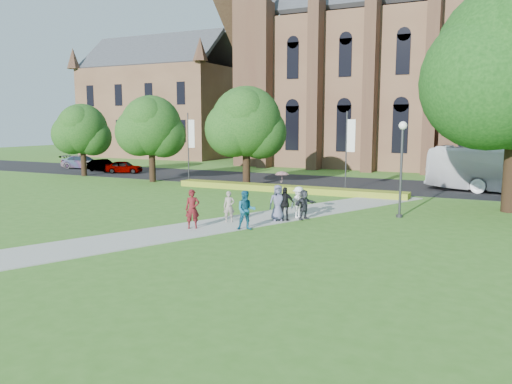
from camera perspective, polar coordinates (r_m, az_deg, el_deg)
The scene contains 23 objects.
ground at distance 25.04m, azimuth -3.83°, elevation -4.02°, with size 160.00×160.00×0.00m, color #3B7021.
road at distance 43.34m, azimuth 9.32°, elevation 1.01°, with size 160.00×10.00×0.02m, color black.
footpath at distance 25.90m, azimuth -2.73°, elevation -3.56°, with size 3.20×30.00×0.04m, color #B2B2A8.
flower_hedge at distance 37.60m, azimuth 3.45°, elevation 0.38°, with size 18.00×1.40×0.45m, color gold.
cathedral at distance 61.55m, azimuth 24.39°, elevation 14.57°, with size 52.60×18.25×28.00m.
building_west at distance 78.41m, azimuth -10.51°, elevation 10.80°, with size 22.00×14.00×18.30m.
streetlamp at distance 28.23m, azimuth 16.31°, elevation 3.80°, with size 0.44×0.44×5.24m.
street_tree_0 at distance 44.51m, azimuth -11.90°, elevation 7.41°, with size 5.20×5.20×7.50m.
street_tree_1 at distance 40.11m, azimuth -1.12°, elevation 8.03°, with size 5.60×5.60×8.05m.
street_tree_2 at distance 51.20m, azimuth -19.26°, elevation 6.80°, with size 4.80×4.80×6.95m.
banner_pole_0 at distance 37.88m, azimuth 10.44°, elevation 5.12°, with size 0.70×0.10×6.00m.
banner_pole_1 at distance 43.71m, azimuth -7.62°, elevation 5.55°, with size 0.70×0.10×6.00m.
car_0 at distance 52.82m, azimuth -14.86°, elevation 2.79°, with size 1.49×3.71×1.27m, color gray.
car_1 at distance 55.09m, azimuth -17.07°, elevation 2.91°, with size 1.34×3.85×1.27m, color gray.
car_2 at distance 59.35m, azimuth -19.16°, elevation 3.26°, with size 2.04×5.03×1.46m, color gray.
pedestrian_0 at distance 24.53m, azimuth -7.27°, elevation -1.94°, with size 0.70×0.46×1.92m, color #5C1518.
pedestrian_1 at distance 24.04m, azimuth -1.13°, elevation -2.09°, with size 0.93×0.72×1.91m, color #18597A.
pedestrian_2 at distance 27.13m, azimuth 4.88°, elevation -1.18°, with size 1.10×0.63×1.70m, color white.
pedestrian_3 at distance 26.31m, azimuth 3.28°, elevation -1.36°, with size 1.04×0.43×1.78m, color black.
pedestrian_4 at distance 26.31m, azimuth 2.52°, elevation -1.23°, with size 0.93×0.60×1.90m, color slate.
pedestrian_5 at distance 26.76m, azimuth 5.51°, elevation -1.42°, with size 1.49×0.47×1.61m, color #282930.
pedestrian_6 at distance 25.94m, azimuth -3.09°, elevation -1.68°, with size 0.59×0.39×1.62m, color gray.
parasol at distance 26.15m, azimuth 2.99°, elevation 1.50°, with size 0.71×0.71×0.62m, color #C08792.
Camera 1 is at (12.12, -21.29, 5.21)m, focal length 35.00 mm.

